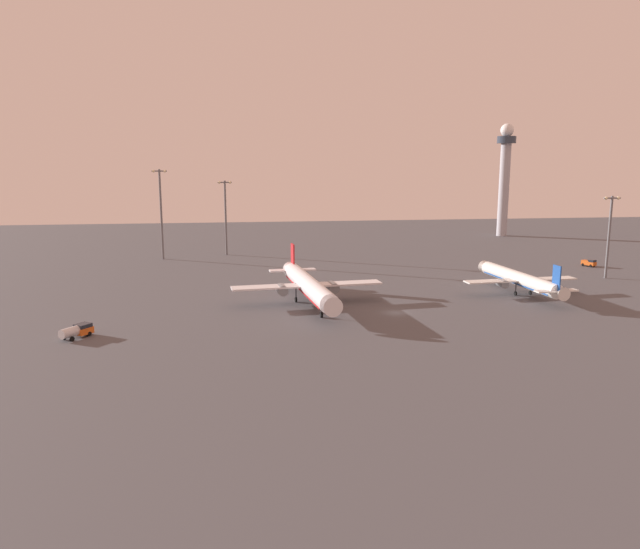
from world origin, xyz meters
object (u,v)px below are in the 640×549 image
(apron_light_central, at_px, (609,231))
(apron_light_west, at_px, (226,213))
(airplane_far_stand, at_px, (308,285))
(airplane_terminal_side, at_px, (520,279))
(fuel_truck, at_px, (77,331))
(apron_light_east, at_px, (161,209))
(control_tower, at_px, (505,173))
(baggage_tractor, at_px, (589,263))

(apron_light_central, xyz_separation_m, apron_light_west, (-105.24, 58.79, 1.49))
(airplane_far_stand, distance_m, airplane_terminal_side, 52.82)
(fuel_truck, bearing_deg, apron_light_east, 123.10)
(fuel_truck, height_order, apron_light_west, apron_light_west)
(control_tower, relative_size, apron_light_east, 1.63)
(apron_light_central, bearing_deg, control_tower, 81.69)
(apron_light_east, relative_size, apron_light_west, 1.15)
(baggage_tractor, xyz_separation_m, apron_light_east, (-132.61, 33.44, 15.53))
(control_tower, xyz_separation_m, baggage_tractor, (-7.99, -80.59, -26.34))
(baggage_tractor, height_order, fuel_truck, fuel_truck)
(fuel_truck, relative_size, apron_light_west, 0.25)
(fuel_truck, height_order, apron_light_central, apron_light_central)
(airplane_terminal_side, distance_m, fuel_truck, 101.07)
(apron_light_central, bearing_deg, fuel_truck, -162.73)
(airplane_far_stand, distance_m, apron_light_central, 88.51)
(control_tower, bearing_deg, fuel_truck, -136.15)
(fuel_truck, xyz_separation_m, apron_light_east, (5.00, 92.72, 15.34))
(apron_light_east, bearing_deg, control_tower, 18.54)
(apron_light_east, distance_m, apron_light_central, 136.46)
(apron_light_west, bearing_deg, airplane_terminal_side, -46.02)
(baggage_tractor, distance_m, apron_light_east, 137.64)
(airplane_far_stand, relative_size, baggage_tractor, 9.74)
(airplane_terminal_side, height_order, apron_light_west, apron_light_west)
(fuel_truck, height_order, apron_light_east, apron_light_east)
(apron_light_east, height_order, apron_light_west, apron_light_east)
(control_tower, distance_m, apron_light_west, 126.98)
(airplane_far_stand, bearing_deg, fuel_truck, 19.65)
(airplane_terminal_side, xyz_separation_m, apron_light_west, (-72.04, 74.64, 11.09))
(fuel_truck, distance_m, apron_light_central, 137.83)
(baggage_tractor, bearing_deg, apron_light_west, -46.26)
(control_tower, relative_size, airplane_far_stand, 1.08)
(airplane_terminal_side, relative_size, apron_light_central, 1.63)
(baggage_tractor, height_order, apron_light_central, apron_light_central)
(fuel_truck, distance_m, apron_light_west, 103.72)
(baggage_tractor, distance_m, apron_light_west, 119.53)
(apron_light_east, bearing_deg, apron_light_central, -22.39)
(airplane_terminal_side, bearing_deg, baggage_tractor, 36.65)
(apron_light_east, xyz_separation_m, apron_light_west, (20.89, 6.83, -2.02))
(baggage_tractor, relative_size, apron_light_central, 0.20)
(control_tower, bearing_deg, apron_light_west, -161.39)
(airplane_terminal_side, xyz_separation_m, baggage_tractor, (39.69, 34.37, -2.41))
(airplane_far_stand, bearing_deg, apron_light_east, -66.20)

